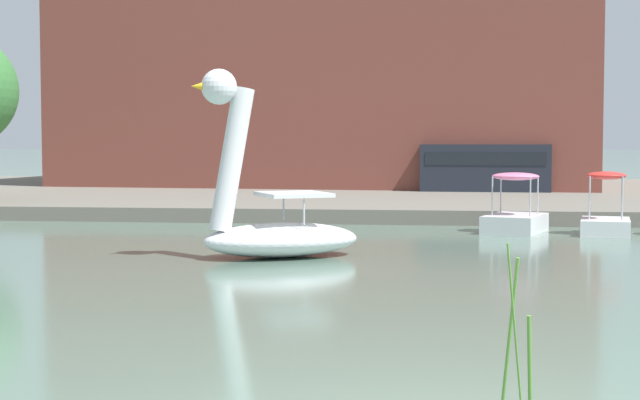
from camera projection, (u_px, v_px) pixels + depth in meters
shore_bank_far at (447, 195)px, 38.47m from camera, size 131.64×23.69×0.41m
swan_boat at (271, 216)px, 19.42m from camera, size 3.59×2.95×3.72m
pedal_boat_red at (606, 217)px, 24.15m from camera, size 1.44×2.01×1.57m
pedal_boat_pink at (515, 215)px, 24.73m from camera, size 1.85×2.37×1.52m
parked_van at (485, 166)px, 37.23m from camera, size 4.91×2.11×1.78m
apartment_block at (336, 72)px, 43.91m from camera, size 23.58×14.20×10.03m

